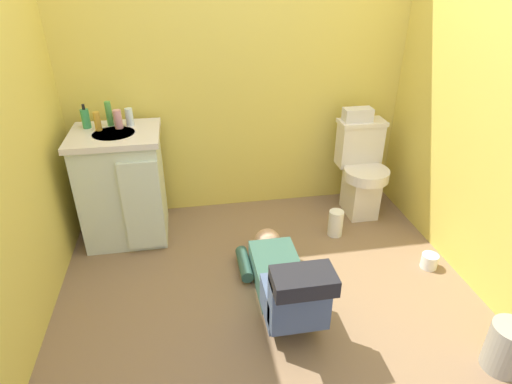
# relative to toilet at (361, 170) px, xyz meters

# --- Properties ---
(ground_plane) EXTENTS (3.08, 3.20, 0.04)m
(ground_plane) POSITION_rel_toilet_xyz_m (-0.93, -0.81, -0.39)
(ground_plane) COLOR #85674A
(wall_back) EXTENTS (2.74, 0.08, 2.40)m
(wall_back) POSITION_rel_toilet_xyz_m (-0.93, 0.33, 0.83)
(wall_back) COLOR #E2CA53
(wall_back) RESTS_ON ground_plane
(wall_right) EXTENTS (0.08, 2.20, 2.40)m
(wall_right) POSITION_rel_toilet_xyz_m (0.40, -0.81, 0.83)
(wall_right) COLOR #E2CA53
(wall_right) RESTS_ON ground_plane
(toilet) EXTENTS (0.36, 0.46, 0.75)m
(toilet) POSITION_rel_toilet_xyz_m (0.00, 0.00, 0.00)
(toilet) COLOR silver
(toilet) RESTS_ON ground_plane
(vanity_cabinet) EXTENTS (0.60, 0.53, 0.82)m
(vanity_cabinet) POSITION_rel_toilet_xyz_m (-1.83, -0.04, 0.05)
(vanity_cabinet) COLOR silver
(vanity_cabinet) RESTS_ON ground_plane
(faucet) EXTENTS (0.02, 0.02, 0.10)m
(faucet) POSITION_rel_toilet_xyz_m (-1.83, 0.10, 0.50)
(faucet) COLOR silver
(faucet) RESTS_ON vanity_cabinet
(person_plumber) EXTENTS (0.39, 1.06, 0.52)m
(person_plumber) POSITION_rel_toilet_xyz_m (-0.86, -0.97, -0.19)
(person_plumber) COLOR #33594C
(person_plumber) RESTS_ON ground_plane
(tissue_box) EXTENTS (0.22, 0.11, 0.10)m
(tissue_box) POSITION_rel_toilet_xyz_m (-0.04, 0.09, 0.43)
(tissue_box) COLOR silver
(tissue_box) RESTS_ON toilet
(soap_dispenser) EXTENTS (0.06, 0.06, 0.17)m
(soap_dispenser) POSITION_rel_toilet_xyz_m (-2.02, 0.08, 0.52)
(soap_dispenser) COLOR #3A9C58
(soap_dispenser) RESTS_ON vanity_cabinet
(bottle_amber) EXTENTS (0.04, 0.04, 0.13)m
(bottle_amber) POSITION_rel_toilet_xyz_m (-1.93, 0.02, 0.52)
(bottle_amber) COLOR gold
(bottle_amber) RESTS_ON vanity_cabinet
(bottle_green) EXTENTS (0.04, 0.04, 0.17)m
(bottle_green) POSITION_rel_toilet_xyz_m (-1.87, 0.10, 0.54)
(bottle_green) COLOR #51A44A
(bottle_green) RESTS_ON vanity_cabinet
(bottle_pink) EXTENTS (0.05, 0.05, 0.13)m
(bottle_pink) POSITION_rel_toilet_xyz_m (-1.80, 0.04, 0.52)
(bottle_pink) COLOR pink
(bottle_pink) RESTS_ON vanity_cabinet
(bottle_clear) EXTENTS (0.05, 0.05, 0.12)m
(bottle_clear) POSITION_rel_toilet_xyz_m (-1.73, 0.08, 0.51)
(bottle_clear) COLOR silver
(bottle_clear) RESTS_ON vanity_cabinet
(trash_can) EXTENTS (0.19, 0.19, 0.27)m
(trash_can) POSITION_rel_toilet_xyz_m (0.14, -1.61, -0.23)
(trash_can) COLOR #999689
(trash_can) RESTS_ON ground_plane
(paper_towel_roll) EXTENTS (0.11, 0.11, 0.20)m
(paper_towel_roll) POSITION_rel_toilet_xyz_m (-0.30, -0.32, -0.27)
(paper_towel_roll) COLOR white
(paper_towel_roll) RESTS_ON ground_plane
(toilet_paper_roll) EXTENTS (0.11, 0.11, 0.10)m
(toilet_paper_roll) POSITION_rel_toilet_xyz_m (0.20, -0.80, -0.32)
(toilet_paper_roll) COLOR white
(toilet_paper_roll) RESTS_ON ground_plane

